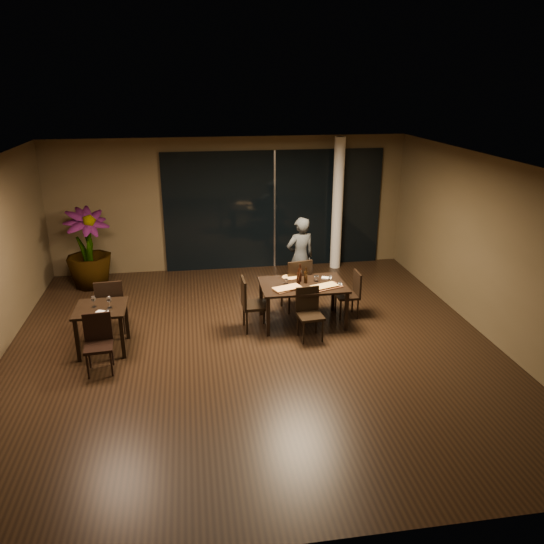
% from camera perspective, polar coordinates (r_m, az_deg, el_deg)
% --- Properties ---
extents(ground, '(8.00, 8.00, 0.00)m').
position_cam_1_polar(ground, '(8.85, -2.07, -8.05)').
color(ground, black).
rests_on(ground, ground).
extents(wall_back, '(8.00, 0.10, 3.00)m').
position_cam_1_polar(wall_back, '(12.14, -4.52, 7.29)').
color(wall_back, '#4A3D27').
rests_on(wall_back, ground).
extents(wall_front, '(8.00, 0.10, 3.00)m').
position_cam_1_polar(wall_front, '(4.66, 4.02, -14.95)').
color(wall_front, '#4A3D27').
rests_on(wall_front, ground).
extents(wall_right, '(0.10, 8.00, 3.00)m').
position_cam_1_polar(wall_right, '(9.58, 22.62, 2.31)').
color(wall_right, '#4A3D27').
rests_on(wall_right, ground).
extents(ceiling, '(8.00, 8.00, 0.04)m').
position_cam_1_polar(ceiling, '(7.89, -2.35, 11.68)').
color(ceiling, silver).
rests_on(ceiling, wall_back).
extents(window_panel, '(5.00, 0.06, 2.70)m').
position_cam_1_polar(window_panel, '(12.20, 0.25, 6.70)').
color(window_panel, black).
rests_on(window_panel, ground).
extents(column, '(0.24, 0.24, 3.00)m').
position_cam_1_polar(column, '(12.17, 7.06, 7.24)').
color(column, silver).
rests_on(column, ground).
extents(main_table, '(1.50, 1.00, 0.75)m').
position_cam_1_polar(main_table, '(9.44, 3.32, -1.70)').
color(main_table, black).
rests_on(main_table, ground).
extents(side_table, '(0.80, 0.80, 0.75)m').
position_cam_1_polar(side_table, '(8.93, -17.89, -4.37)').
color(side_table, black).
rests_on(side_table, ground).
extents(chair_main_far, '(0.56, 0.56, 1.04)m').
position_cam_1_polar(chair_main_far, '(9.95, 2.72, -1.11)').
color(chair_main_far, black).
rests_on(chair_main_far, ground).
extents(chair_main_near, '(0.44, 0.44, 0.88)m').
position_cam_1_polar(chair_main_near, '(8.99, 3.99, -4.13)').
color(chair_main_near, black).
rests_on(chair_main_near, ground).
extents(chair_main_left, '(0.46, 0.46, 0.96)m').
position_cam_1_polar(chair_main_left, '(9.21, -2.33, -3.17)').
color(chair_main_left, black).
rests_on(chair_main_left, ground).
extents(chair_main_right, '(0.40, 0.40, 0.86)m').
position_cam_1_polar(chair_main_right, '(9.87, 8.53, -2.11)').
color(chair_main_right, black).
rests_on(chair_main_right, ground).
extents(chair_side_far, '(0.50, 0.50, 1.00)m').
position_cam_1_polar(chair_side_far, '(9.48, -16.97, -3.26)').
color(chair_side_far, black).
rests_on(chair_side_far, ground).
extents(chair_side_near, '(0.45, 0.45, 0.89)m').
position_cam_1_polar(chair_side_near, '(8.40, -18.17, -6.95)').
color(chair_side_near, black).
rests_on(chair_side_near, ground).
extents(diner, '(0.63, 0.50, 1.64)m').
position_cam_1_polar(diner, '(10.59, 3.05, 1.59)').
color(diner, '#2A2D2F').
rests_on(diner, ground).
extents(potted_plant, '(1.26, 1.26, 1.68)m').
position_cam_1_polar(potted_plant, '(11.70, -19.18, 2.39)').
color(potted_plant, '#174517').
rests_on(potted_plant, ground).
extents(pizza_board_left, '(0.56, 0.44, 0.01)m').
position_cam_1_polar(pizza_board_left, '(9.15, 1.65, -1.84)').
color(pizza_board_left, '#3F2514').
rests_on(pizza_board_left, main_table).
extents(pizza_board_right, '(0.67, 0.49, 0.01)m').
position_cam_1_polar(pizza_board_right, '(9.27, 5.68, -1.62)').
color(pizza_board_right, '#462616').
rests_on(pizza_board_right, main_table).
extents(oblong_pizza_left, '(0.52, 0.36, 0.02)m').
position_cam_1_polar(oblong_pizza_left, '(9.14, 1.65, -1.74)').
color(oblong_pizza_left, maroon).
rests_on(oblong_pizza_left, pizza_board_left).
extents(oblong_pizza_right, '(0.50, 0.35, 0.02)m').
position_cam_1_polar(oblong_pizza_right, '(9.27, 5.68, -1.53)').
color(oblong_pizza_right, maroon).
rests_on(oblong_pizza_right, pizza_board_right).
extents(round_pizza, '(0.27, 0.27, 0.01)m').
position_cam_1_polar(round_pizza, '(9.68, 1.91, -0.59)').
color(round_pizza, '#AD1D13').
rests_on(round_pizza, main_table).
extents(bottle_a, '(0.06, 0.06, 0.28)m').
position_cam_1_polar(bottle_a, '(9.36, 2.86, -0.45)').
color(bottle_a, black).
rests_on(bottle_a, main_table).
extents(bottle_b, '(0.06, 0.06, 0.29)m').
position_cam_1_polar(bottle_b, '(9.41, 3.65, -0.35)').
color(bottle_b, black).
rests_on(bottle_b, main_table).
extents(bottle_c, '(0.07, 0.07, 0.32)m').
position_cam_1_polar(bottle_c, '(9.47, 3.01, -0.09)').
color(bottle_c, black).
rests_on(bottle_c, main_table).
extents(tumbler_left, '(0.08, 0.08, 0.09)m').
position_cam_1_polar(tumbler_left, '(9.38, 1.51, -1.02)').
color(tumbler_left, white).
rests_on(tumbler_left, main_table).
extents(tumbler_right, '(0.08, 0.08, 0.10)m').
position_cam_1_polar(tumbler_right, '(9.54, 4.79, -0.70)').
color(tumbler_right, white).
rests_on(tumbler_right, main_table).
extents(napkin_near, '(0.20, 0.13, 0.01)m').
position_cam_1_polar(napkin_near, '(9.41, 6.99, -1.35)').
color(napkin_near, white).
rests_on(napkin_near, main_table).
extents(napkin_far, '(0.21, 0.17, 0.01)m').
position_cam_1_polar(napkin_far, '(9.71, 5.90, -0.63)').
color(napkin_far, white).
rests_on(napkin_far, main_table).
extents(wine_glass_a, '(0.08, 0.08, 0.17)m').
position_cam_1_polar(wine_glass_a, '(8.89, -18.63, -3.05)').
color(wine_glass_a, white).
rests_on(wine_glass_a, side_table).
extents(wine_glass_b, '(0.08, 0.08, 0.19)m').
position_cam_1_polar(wine_glass_b, '(8.78, -17.10, -3.13)').
color(wine_glass_b, white).
rests_on(wine_glass_b, side_table).
extents(side_napkin, '(0.21, 0.17, 0.01)m').
position_cam_1_polar(side_napkin, '(8.67, -17.82, -4.13)').
color(side_napkin, white).
rests_on(side_napkin, side_table).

